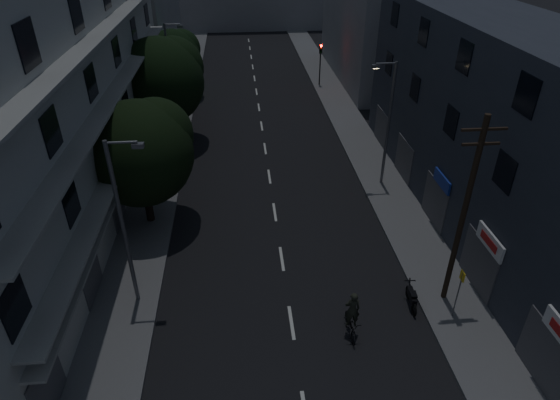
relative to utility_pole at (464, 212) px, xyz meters
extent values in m
plane|color=black|center=(-7.26, 17.66, -4.87)|extent=(160.00, 160.00, 0.00)
cube|color=#565659|center=(-14.76, 17.66, -4.79)|extent=(3.00, 90.00, 0.15)
cube|color=#565659|center=(0.24, 17.66, -4.79)|extent=(3.00, 90.00, 0.15)
cube|color=beige|center=(-7.26, -0.84, -4.86)|extent=(0.15, 2.00, 0.01)
cube|color=beige|center=(-7.26, 3.66, -4.86)|extent=(0.15, 2.00, 0.01)
cube|color=beige|center=(-7.26, 8.16, -4.86)|extent=(0.15, 2.00, 0.01)
cube|color=beige|center=(-7.26, 12.66, -4.86)|extent=(0.15, 2.00, 0.01)
cube|color=beige|center=(-7.26, 17.16, -4.86)|extent=(0.15, 2.00, 0.01)
cube|color=beige|center=(-7.26, 21.66, -4.86)|extent=(0.15, 2.00, 0.01)
cube|color=beige|center=(-7.26, 26.16, -4.86)|extent=(0.15, 2.00, 0.01)
cube|color=beige|center=(-7.26, 30.66, -4.86)|extent=(0.15, 2.00, 0.01)
cube|color=beige|center=(-7.26, 35.16, -4.86)|extent=(0.15, 2.00, 0.01)
cube|color=beige|center=(-7.26, 39.66, -4.86)|extent=(0.15, 2.00, 0.01)
cube|color=beige|center=(-7.26, 44.16, -4.86)|extent=(0.15, 2.00, 0.01)
cube|color=beige|center=(-7.26, 48.66, -4.86)|extent=(0.15, 2.00, 0.01)
cube|color=beige|center=(-7.26, 53.16, -4.86)|extent=(0.15, 2.00, 0.01)
cube|color=#A1A19C|center=(-19.26, 10.66, 2.13)|extent=(6.00, 36.00, 14.00)
cube|color=black|center=(-16.24, -4.34, -2.87)|extent=(0.06, 1.60, 1.60)
cube|color=black|center=(-16.24, 1.66, -2.87)|extent=(0.06, 1.60, 1.60)
cube|color=black|center=(-16.24, 7.66, -2.87)|extent=(0.06, 1.60, 1.60)
cube|color=black|center=(-16.24, 13.66, -2.87)|extent=(0.06, 1.60, 1.60)
cube|color=black|center=(-16.24, 19.66, -2.87)|extent=(0.06, 1.60, 1.60)
cube|color=black|center=(-16.24, 25.66, -2.87)|extent=(0.06, 1.60, 1.60)
cube|color=black|center=(-16.24, -4.34, 0.33)|extent=(0.06, 1.60, 1.60)
cube|color=black|center=(-16.24, 1.66, 0.33)|extent=(0.06, 1.60, 1.60)
cube|color=black|center=(-16.24, 7.66, 0.33)|extent=(0.06, 1.60, 1.60)
cube|color=black|center=(-16.24, 13.66, 0.33)|extent=(0.06, 1.60, 1.60)
cube|color=black|center=(-16.24, 19.66, 0.33)|extent=(0.06, 1.60, 1.60)
cube|color=black|center=(-16.24, 25.66, 0.33)|extent=(0.06, 1.60, 1.60)
cube|color=black|center=(-16.24, 1.66, 3.53)|extent=(0.06, 1.60, 1.60)
cube|color=black|center=(-16.24, 7.66, 3.53)|extent=(0.06, 1.60, 1.60)
cube|color=black|center=(-16.24, 13.66, 3.53)|extent=(0.06, 1.60, 1.60)
cube|color=black|center=(-16.24, 19.66, 3.53)|extent=(0.06, 1.60, 1.60)
cube|color=black|center=(-16.24, 25.66, 3.53)|extent=(0.06, 1.60, 1.60)
cube|color=black|center=(-16.24, 1.66, 6.73)|extent=(0.06, 1.60, 1.60)
cube|color=black|center=(-16.24, 7.66, 6.73)|extent=(0.06, 1.60, 1.60)
cube|color=gray|center=(-15.76, 10.66, -0.87)|extent=(1.00, 32.40, 0.12)
cube|color=gray|center=(-15.76, 10.66, 2.33)|extent=(1.00, 32.40, 0.12)
cube|color=gray|center=(-15.76, 10.66, 5.53)|extent=(1.00, 32.40, 0.12)
cube|color=gray|center=(-15.86, 10.66, -1.77)|extent=(0.80, 32.40, 0.12)
cube|color=#424247|center=(-16.23, -4.34, -3.47)|extent=(0.06, 2.40, 2.40)
cube|color=#424247|center=(-16.23, 1.66, -3.47)|extent=(0.06, 2.40, 2.40)
cube|color=#424247|center=(-16.23, 7.66, -3.47)|extent=(0.06, 2.40, 2.40)
cube|color=#424247|center=(-16.23, 13.66, -3.47)|extent=(0.06, 2.40, 2.40)
cube|color=#424247|center=(-16.23, 19.66, -3.47)|extent=(0.06, 2.40, 2.40)
cube|color=#424247|center=(-16.23, 25.66, -3.47)|extent=(0.06, 2.40, 2.40)
cube|color=#282C36|center=(4.74, 6.66, 0.63)|extent=(6.00, 28.00, 11.00)
cube|color=black|center=(1.72, 0.66, 1.43)|extent=(0.06, 1.40, 1.50)
cube|color=black|center=(1.72, 6.16, 1.43)|extent=(0.06, 1.40, 1.50)
cube|color=black|center=(1.72, 11.66, 1.43)|extent=(0.06, 1.40, 1.50)
cube|color=black|center=(1.72, 17.16, 1.43)|extent=(0.06, 1.40, 1.50)
cube|color=black|center=(1.72, 0.66, 4.73)|extent=(0.06, 1.40, 1.50)
cube|color=black|center=(1.72, 6.16, 4.73)|extent=(0.06, 1.40, 1.50)
cube|color=black|center=(1.72, 11.66, 4.73)|extent=(0.06, 1.40, 1.50)
cube|color=black|center=(1.72, 17.16, 4.73)|extent=(0.06, 1.40, 1.50)
cube|color=#424247|center=(1.71, -4.84, -3.47)|extent=(0.06, 3.00, 2.60)
cube|color=#424247|center=(1.71, 0.66, -3.47)|extent=(0.06, 3.00, 2.60)
cube|color=#424247|center=(1.71, 6.16, -3.47)|extent=(0.06, 3.00, 2.60)
cube|color=#424247|center=(1.71, 11.66, -3.47)|extent=(0.06, 3.00, 2.60)
cube|color=#424247|center=(1.71, 17.16, -3.47)|extent=(0.06, 3.00, 2.60)
cube|color=silver|center=(1.64, 0.16, -1.77)|extent=(0.12, 2.20, 0.80)
cube|color=#B21414|center=(1.56, 0.16, -1.77)|extent=(0.02, 1.40, 0.36)
cube|color=navy|center=(1.64, 5.66, -1.77)|extent=(0.12, 2.00, 0.70)
cube|color=slate|center=(4.74, 34.66, 1.63)|extent=(6.00, 20.00, 13.00)
cylinder|color=black|center=(-14.56, 7.81, -2.78)|extent=(0.44, 0.44, 3.88)
sphere|color=black|center=(-14.56, 7.81, -0.45)|extent=(5.82, 5.82, 5.82)
sphere|color=black|center=(-13.68, 8.54, 0.28)|extent=(4.08, 4.08, 4.08)
sphere|color=black|center=(-15.28, 7.23, -0.01)|extent=(3.78, 3.78, 3.78)
cylinder|color=black|center=(-14.79, 19.02, -2.58)|extent=(0.44, 0.44, 4.28)
sphere|color=black|center=(-14.79, 19.02, -0.01)|extent=(6.45, 6.45, 6.45)
sphere|color=black|center=(-13.83, 19.83, 0.80)|extent=(4.51, 4.51, 4.51)
sphere|color=black|center=(-15.60, 18.38, 0.48)|extent=(4.19, 4.19, 4.19)
cylinder|color=black|center=(-15.01, 29.66, -3.01)|extent=(0.44, 0.44, 3.41)
sphere|color=black|center=(-15.01, 29.66, -0.97)|extent=(5.09, 5.09, 5.09)
sphere|color=black|center=(-14.25, 30.29, -0.33)|extent=(3.56, 3.56, 3.56)
sphere|color=black|center=(-15.65, 29.15, -0.59)|extent=(3.31, 3.31, 3.31)
cylinder|color=black|center=(-0.62, 31.91, -3.12)|extent=(0.12, 0.12, 3.20)
cube|color=black|center=(-0.62, 31.91, -1.07)|extent=(0.28, 0.22, 0.90)
sphere|color=#FF0C05|center=(-0.62, 31.76, -0.74)|extent=(0.22, 0.22, 0.22)
sphere|color=#3F330C|center=(-0.62, 31.76, -1.04)|extent=(0.22, 0.22, 0.22)
sphere|color=black|center=(-0.62, 31.76, -1.34)|extent=(0.22, 0.22, 0.22)
cylinder|color=black|center=(-13.87, 33.11, -3.12)|extent=(0.12, 0.12, 3.20)
cube|color=black|center=(-13.87, 33.11, -1.07)|extent=(0.28, 0.22, 0.90)
sphere|color=black|center=(-13.87, 32.96, -0.74)|extent=(0.22, 0.22, 0.22)
sphere|color=#3F330C|center=(-13.87, 32.96, -1.04)|extent=(0.22, 0.22, 0.22)
sphere|color=#0CFF26|center=(-13.87, 32.96, -1.34)|extent=(0.22, 0.22, 0.22)
cylinder|color=slate|center=(-14.22, 1.18, -0.72)|extent=(0.18, 0.18, 8.00)
cylinder|color=slate|center=(-13.62, 1.18, 3.18)|extent=(1.20, 0.10, 0.10)
cube|color=slate|center=(-13.02, 1.18, 3.03)|extent=(0.45, 0.25, 0.18)
cube|color=#4C4C4C|center=(-13.02, 1.18, 2.93)|extent=(0.35, 0.18, 0.04)
cylinder|color=#5C5D64|center=(0.09, 10.93, -0.72)|extent=(0.18, 0.18, 8.00)
cylinder|color=#5C5D64|center=(-0.51, 10.93, 3.18)|extent=(1.20, 0.10, 0.10)
cube|color=#5C5D64|center=(-1.11, 10.93, 3.03)|extent=(0.45, 0.25, 0.18)
cube|color=#FFD88C|center=(-1.11, 10.93, 2.93)|extent=(0.35, 0.18, 0.04)
cylinder|color=#5B5E63|center=(-14.60, 23.31, -0.72)|extent=(0.18, 0.18, 8.00)
cylinder|color=#5B5E63|center=(-14.00, 23.31, 3.18)|extent=(1.20, 0.10, 0.10)
cube|color=#5B5E63|center=(-13.40, 23.31, 3.03)|extent=(0.45, 0.25, 0.18)
cube|color=#4C4C4C|center=(-13.40, 23.31, 2.93)|extent=(0.35, 0.18, 0.04)
cylinder|color=black|center=(0.00, 0.00, -0.22)|extent=(0.24, 0.24, 9.00)
cube|color=black|center=(0.00, 0.00, 3.68)|extent=(1.80, 0.10, 0.10)
cube|color=black|center=(0.00, 0.00, 3.08)|extent=(1.50, 0.10, 0.10)
cylinder|color=#595B60|center=(-0.10, -1.23, -3.47)|extent=(0.06, 0.06, 2.50)
cube|color=yellow|center=(-0.10, -1.23, -2.42)|extent=(0.05, 0.35, 0.45)
torus|color=black|center=(-1.72, -0.84, -4.59)|extent=(0.16, 0.66, 0.65)
torus|color=black|center=(-1.62, 0.27, -4.59)|extent=(0.16, 0.66, 0.65)
cube|color=black|center=(-1.67, -0.28, -4.30)|extent=(0.32, 1.03, 0.32)
cube|color=black|center=(-1.68, -0.42, -4.06)|extent=(0.31, 0.44, 0.09)
cylinder|color=black|center=(-1.63, 0.22, -4.18)|extent=(0.09, 0.40, 0.78)
cube|color=black|center=(-1.62, 0.31, -3.90)|extent=(0.51, 0.08, 0.04)
imported|color=black|center=(-4.81, -1.65, -4.40)|extent=(0.63, 1.79, 0.94)
imported|color=black|center=(-4.81, -1.65, -3.50)|extent=(0.66, 0.43, 1.79)
camera|label=1|loc=(-9.12, -15.50, 10.58)|focal=30.00mm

